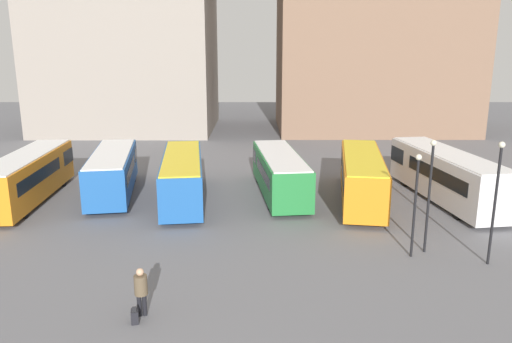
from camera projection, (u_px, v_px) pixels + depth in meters
name	position (u px, v px, depth m)	size (l,w,h in m)	color
bus_0	(28.00, 176.00, 31.67)	(3.07, 11.09, 2.98)	orange
bus_1	(114.00, 171.00, 33.05)	(4.09, 10.10, 2.86)	#1E56A3
bus_2	(183.00, 176.00, 31.79)	(3.70, 10.86, 2.89)	#1E56A3
bus_3	(280.00, 172.00, 32.96)	(3.59, 10.35, 2.77)	#237A38
bus_4	(363.00, 176.00, 31.66)	(4.09, 11.29, 2.96)	orange
bus_5	(447.00, 174.00, 31.74)	(4.12, 11.74, 3.12)	silver
traveler	(142.00, 288.00, 17.98)	(0.57, 0.57, 1.86)	black
suitcase	(136.00, 316.00, 17.71)	(0.33, 0.43, 0.70)	black
lamp_post_0	(431.00, 187.00, 23.13)	(0.28, 0.28, 5.45)	black
lamp_post_1	(497.00, 194.00, 21.76)	(0.28, 0.28, 5.63)	black
lamp_post_2	(417.00, 197.00, 22.68)	(0.28, 0.28, 4.90)	black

